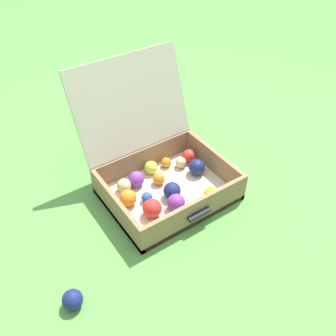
{
  "coord_description": "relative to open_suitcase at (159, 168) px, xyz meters",
  "views": [
    {
      "loc": [
        -0.65,
        -1.03,
        1.21
      ],
      "look_at": [
        0.03,
        -0.03,
        0.16
      ],
      "focal_mm": 39.69,
      "sensor_mm": 36.0,
      "label": 1
    }
  ],
  "objects": [
    {
      "name": "stray_ball_on_grass",
      "position": [
        -0.57,
        -0.33,
        -0.08
      ],
      "size": [
        0.07,
        0.07,
        0.07
      ],
      "primitive_type": "sphere",
      "color": "navy",
      "rests_on": "ground"
    },
    {
      "name": "open_suitcase",
      "position": [
        0.0,
        0.0,
        0.0
      ],
      "size": [
        0.54,
        0.61,
        0.54
      ],
      "color": "beige",
      "rests_on": "ground"
    },
    {
      "name": "ground_plane",
      "position": [
        -0.03,
        -0.04,
        -0.11
      ],
      "size": [
        16.0,
        16.0,
        0.0
      ],
      "primitive_type": "plane",
      "color": "#569342"
    }
  ]
}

